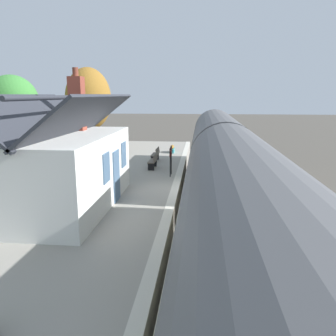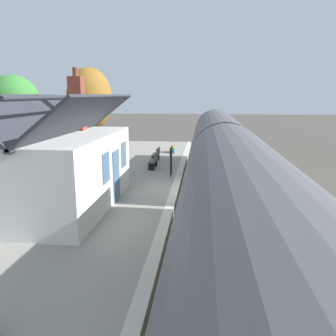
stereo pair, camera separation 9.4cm
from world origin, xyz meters
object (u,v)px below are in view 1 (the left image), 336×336
at_px(station_building, 65,168).
at_px(bench_near_building, 156,154).
at_px(train, 225,179).
at_px(tree_far_left, 89,99).
at_px(station_sign_board, 171,154).
at_px(tree_far_right, 12,102).
at_px(planter_by_door, 172,149).
at_px(bench_mid_platform, 153,161).

bearing_deg(station_building, bench_near_building, -13.62).
bearing_deg(train, tree_far_left, 33.55).
relative_size(station_sign_board, tree_far_left, 0.21).
bearing_deg(station_sign_board, station_building, 146.61).
bearing_deg(tree_far_right, station_sign_board, -122.09).
height_order(train, planter_by_door, train).
height_order(bench_near_building, tree_far_right, tree_far_right).
bearing_deg(bench_mid_platform, train, -152.85).
distance_m(station_building, station_sign_board, 6.58).
bearing_deg(station_building, tree_far_right, 35.53).
relative_size(station_building, planter_by_door, 7.04).
relative_size(train, tree_far_right, 3.27).
bearing_deg(station_sign_board, bench_near_building, 18.78).
height_order(station_building, bench_mid_platform, station_building).
relative_size(station_building, station_sign_board, 4.72).
distance_m(station_building, bench_near_building, 9.75).
distance_m(train, bench_near_building, 10.22).
bearing_deg(bench_near_building, train, -157.83).
bearing_deg(planter_by_door, bench_mid_platform, 173.83).
distance_m(bench_near_building, bench_mid_platform, 2.23).
distance_m(tree_far_left, tree_far_right, 6.05).
relative_size(station_building, tree_far_right, 1.08).
height_order(bench_near_building, bench_mid_platform, same).
bearing_deg(bench_near_building, station_building, 166.38).
xyz_separation_m(train, tree_far_right, (14.07, 16.15, 2.48)).
bearing_deg(bench_near_building, bench_mid_platform, -176.22).
xyz_separation_m(station_building, bench_mid_platform, (7.19, -2.43, -1.07)).
bearing_deg(station_sign_board, tree_far_right, 57.91).
xyz_separation_m(station_building, tree_far_right, (14.04, 10.03, 2.17)).
height_order(bench_mid_platform, tree_far_right, tree_far_right).
distance_m(train, planter_by_door, 13.38).
bearing_deg(planter_by_door, station_sign_board, -175.68).
xyz_separation_m(bench_mid_platform, tree_far_left, (8.28, 6.58, 3.47)).
bearing_deg(bench_mid_platform, planter_by_door, -6.17).
distance_m(planter_by_door, station_sign_board, 7.55).
relative_size(bench_near_building, tree_far_right, 0.20).
distance_m(bench_mid_platform, station_sign_board, 2.19).
relative_size(station_sign_board, tree_far_right, 0.23).
bearing_deg(tree_far_left, station_building, -164.98).
xyz_separation_m(station_sign_board, tree_far_left, (9.99, 7.77, 2.76)).
distance_m(train, tree_far_right, 21.56).
distance_m(train, station_sign_board, 6.05).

